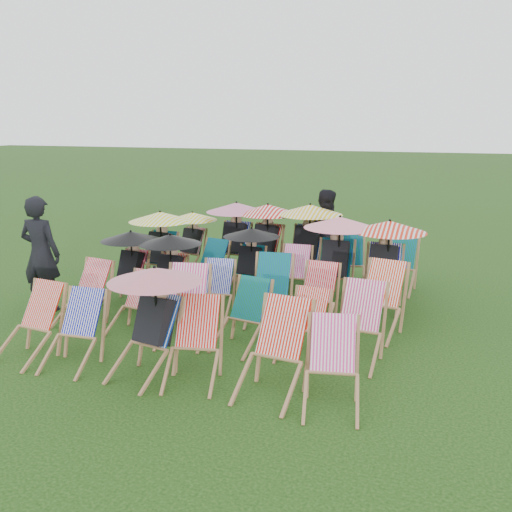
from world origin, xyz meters
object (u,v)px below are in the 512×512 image
(deckchair_29, at_px, (398,264))
(deckchair_0, at_px, (29,323))
(deckchair_5, at_px, (332,367))
(person_left, at_px, (41,254))
(person_rear, at_px, (324,233))

(deckchair_29, bearing_deg, deckchair_0, -127.09)
(deckchair_5, height_order, person_left, person_left)
(deckchair_29, xyz_separation_m, person_left, (-5.19, -2.98, 0.43))
(deckchair_29, bearing_deg, person_left, -145.67)
(deckchair_0, distance_m, deckchair_5, 3.89)
(deckchair_0, distance_m, deckchair_29, 6.14)
(person_left, bearing_deg, deckchair_0, 122.12)
(deckchair_29, bearing_deg, person_rear, 163.16)
(deckchair_5, height_order, deckchair_29, deckchair_29)
(deckchair_5, bearing_deg, deckchair_0, 168.79)
(deckchair_29, height_order, person_rear, person_rear)
(deckchair_0, bearing_deg, deckchair_29, 54.56)
(deckchair_0, bearing_deg, person_rear, 69.42)
(deckchair_0, distance_m, person_left, 2.02)
(deckchair_5, relative_size, person_left, 0.51)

